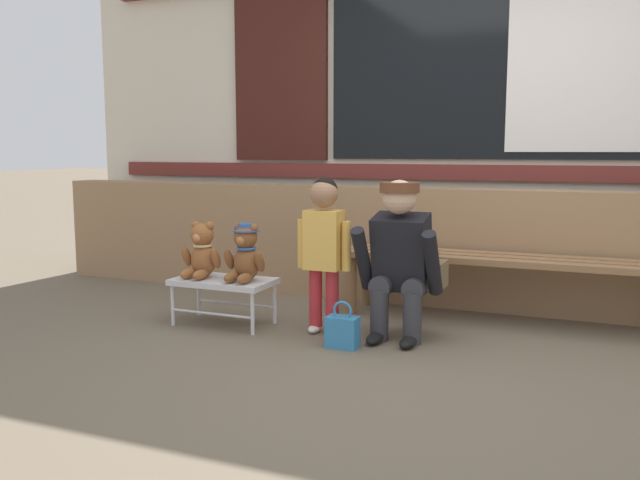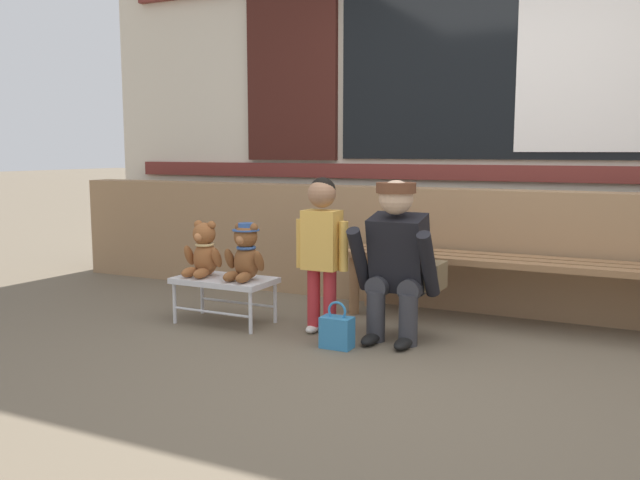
{
  "view_description": "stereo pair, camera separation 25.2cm",
  "coord_description": "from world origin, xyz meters",
  "px_view_note": "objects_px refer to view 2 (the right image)",
  "views": [
    {
      "loc": [
        0.86,
        -3.34,
        1.12
      ],
      "look_at": [
        -0.79,
        0.57,
        0.55
      ],
      "focal_mm": 37.65,
      "sensor_mm": 36.0,
      "label": 1
    },
    {
      "loc": [
        1.09,
        -3.23,
        1.12
      ],
      "look_at": [
        -0.79,
        0.57,
        0.55
      ],
      "focal_mm": 37.65,
      "sensor_mm": 36.0,
      "label": 2
    }
  ],
  "objects_px": {
    "small_display_bench": "(225,283)",
    "handbag_on_ground": "(337,331)",
    "child_standing": "(322,238)",
    "teddy_bear_plain": "(204,251)",
    "adult_crouching": "(399,260)",
    "teddy_bear_with_hat": "(245,253)",
    "wooden_bench_long": "(503,268)"
  },
  "relations": [
    {
      "from": "small_display_bench",
      "to": "handbag_on_ground",
      "type": "relative_size",
      "value": 2.35
    },
    {
      "from": "handbag_on_ground",
      "to": "child_standing",
      "type": "bearing_deg",
      "value": 131.5
    },
    {
      "from": "teddy_bear_plain",
      "to": "child_standing",
      "type": "distance_m",
      "value": 0.85
    },
    {
      "from": "small_display_bench",
      "to": "child_standing",
      "type": "distance_m",
      "value": 0.75
    },
    {
      "from": "teddy_bear_plain",
      "to": "adult_crouching",
      "type": "bearing_deg",
      "value": 5.63
    },
    {
      "from": "adult_crouching",
      "to": "teddy_bear_with_hat",
      "type": "bearing_deg",
      "value": -172.59
    },
    {
      "from": "teddy_bear_plain",
      "to": "handbag_on_ground",
      "type": "height_order",
      "value": "teddy_bear_plain"
    },
    {
      "from": "wooden_bench_long",
      "to": "handbag_on_ground",
      "type": "distance_m",
      "value": 1.21
    },
    {
      "from": "teddy_bear_plain",
      "to": "adult_crouching",
      "type": "xyz_separation_m",
      "value": [
        1.3,
        0.13,
        0.02
      ]
    },
    {
      "from": "handbag_on_ground",
      "to": "small_display_bench",
      "type": "bearing_deg",
      "value": 168.35
    },
    {
      "from": "teddy_bear_plain",
      "to": "child_standing",
      "type": "bearing_deg",
      "value": 4.03
    },
    {
      "from": "teddy_bear_plain",
      "to": "adult_crouching",
      "type": "height_order",
      "value": "adult_crouching"
    },
    {
      "from": "teddy_bear_with_hat",
      "to": "handbag_on_ground",
      "type": "xyz_separation_m",
      "value": [
        0.73,
        -0.19,
        -0.38
      ]
    },
    {
      "from": "small_display_bench",
      "to": "child_standing",
      "type": "xyz_separation_m",
      "value": [
        0.67,
        0.06,
        0.33
      ]
    },
    {
      "from": "small_display_bench",
      "to": "teddy_bear_with_hat",
      "type": "relative_size",
      "value": 1.76
    },
    {
      "from": "teddy_bear_with_hat",
      "to": "adult_crouching",
      "type": "xyz_separation_m",
      "value": [
        0.98,
        0.13,
        0.01
      ]
    },
    {
      "from": "child_standing",
      "to": "adult_crouching",
      "type": "bearing_deg",
      "value": 8.45
    },
    {
      "from": "wooden_bench_long",
      "to": "teddy_bear_with_hat",
      "type": "bearing_deg",
      "value": -153.15
    },
    {
      "from": "wooden_bench_long",
      "to": "child_standing",
      "type": "height_order",
      "value": "child_standing"
    },
    {
      "from": "wooden_bench_long",
      "to": "teddy_bear_with_hat",
      "type": "height_order",
      "value": "teddy_bear_with_hat"
    },
    {
      "from": "teddy_bear_with_hat",
      "to": "child_standing",
      "type": "relative_size",
      "value": 0.38
    },
    {
      "from": "teddy_bear_plain",
      "to": "wooden_bench_long",
      "type": "bearing_deg",
      "value": 22.58
    },
    {
      "from": "wooden_bench_long",
      "to": "handbag_on_ground",
      "type": "bearing_deg",
      "value": -128.42
    },
    {
      "from": "small_display_bench",
      "to": "adult_crouching",
      "type": "xyz_separation_m",
      "value": [
        1.14,
        0.13,
        0.21
      ]
    },
    {
      "from": "teddy_bear_with_hat",
      "to": "adult_crouching",
      "type": "distance_m",
      "value": 0.99
    },
    {
      "from": "teddy_bear_with_hat",
      "to": "handbag_on_ground",
      "type": "distance_m",
      "value": 0.84
    },
    {
      "from": "teddy_bear_plain",
      "to": "adult_crouching",
      "type": "relative_size",
      "value": 0.38
    },
    {
      "from": "teddy_bear_plain",
      "to": "teddy_bear_with_hat",
      "type": "xyz_separation_m",
      "value": [
        0.32,
        0.0,
        0.01
      ]
    },
    {
      "from": "wooden_bench_long",
      "to": "handbag_on_ground",
      "type": "xyz_separation_m",
      "value": [
        -0.73,
        -0.93,
        -0.28
      ]
    },
    {
      "from": "wooden_bench_long",
      "to": "small_display_bench",
      "type": "distance_m",
      "value": 1.79
    },
    {
      "from": "wooden_bench_long",
      "to": "small_display_bench",
      "type": "relative_size",
      "value": 3.28
    },
    {
      "from": "teddy_bear_with_hat",
      "to": "handbag_on_ground",
      "type": "bearing_deg",
      "value": -14.28
    }
  ]
}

